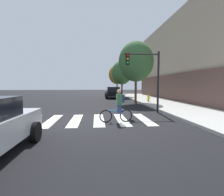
{
  "coord_description": "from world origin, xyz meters",
  "views": [
    {
      "loc": [
        0.95,
        -9.3,
        1.91
      ],
      "look_at": [
        1.85,
        0.48,
        1.17
      ],
      "focal_mm": 27.51,
      "sensor_mm": 36.0,
      "label": 1
    }
  ],
  "objects_px": {
    "street_tree_far": "(117,75)",
    "cyclist": "(118,106)",
    "traffic_light_near": "(147,71)",
    "street_tree_near": "(136,62)",
    "fire_hydrant": "(148,98)",
    "sedan_mid": "(113,92)",
    "street_tree_mid": "(122,73)"
  },
  "relations": [
    {
      "from": "cyclist",
      "to": "street_tree_near",
      "type": "bearing_deg",
      "value": 71.59
    },
    {
      "from": "sedan_mid",
      "to": "fire_hydrant",
      "type": "height_order",
      "value": "sedan_mid"
    },
    {
      "from": "cyclist",
      "to": "street_tree_far",
      "type": "relative_size",
      "value": 0.29
    },
    {
      "from": "cyclist",
      "to": "sedan_mid",
      "type": "bearing_deg",
      "value": 85.37
    },
    {
      "from": "street_tree_near",
      "to": "street_tree_mid",
      "type": "height_order",
      "value": "street_tree_near"
    },
    {
      "from": "traffic_light_near",
      "to": "street_tree_far",
      "type": "relative_size",
      "value": 0.71
    },
    {
      "from": "traffic_light_near",
      "to": "street_tree_far",
      "type": "distance_m",
      "value": 22.67
    },
    {
      "from": "fire_hydrant",
      "to": "traffic_light_near",
      "type": "bearing_deg",
      "value": -108.64
    },
    {
      "from": "fire_hydrant",
      "to": "street_tree_near",
      "type": "height_order",
      "value": "street_tree_near"
    },
    {
      "from": "street_tree_near",
      "to": "street_tree_mid",
      "type": "distance_m",
      "value": 8.97
    },
    {
      "from": "street_tree_near",
      "to": "street_tree_far",
      "type": "distance_m",
      "value": 16.55
    },
    {
      "from": "street_tree_near",
      "to": "street_tree_far",
      "type": "relative_size",
      "value": 1.08
    },
    {
      "from": "fire_hydrant",
      "to": "street_tree_far",
      "type": "bearing_deg",
      "value": 94.98
    },
    {
      "from": "fire_hydrant",
      "to": "street_tree_near",
      "type": "distance_m",
      "value": 4.08
    },
    {
      "from": "fire_hydrant",
      "to": "street_tree_near",
      "type": "bearing_deg",
      "value": -168.53
    },
    {
      "from": "sedan_mid",
      "to": "street_tree_mid",
      "type": "bearing_deg",
      "value": 45.52
    },
    {
      "from": "street_tree_mid",
      "to": "traffic_light_near",
      "type": "bearing_deg",
      "value": -92.18
    },
    {
      "from": "sedan_mid",
      "to": "traffic_light_near",
      "type": "relative_size",
      "value": 1.14
    },
    {
      "from": "cyclist",
      "to": "street_tree_mid",
      "type": "height_order",
      "value": "street_tree_mid"
    },
    {
      "from": "traffic_light_near",
      "to": "street_tree_near",
      "type": "height_order",
      "value": "street_tree_near"
    },
    {
      "from": "traffic_light_near",
      "to": "street_tree_near",
      "type": "distance_m",
      "value": 6.3
    },
    {
      "from": "street_tree_mid",
      "to": "sedan_mid",
      "type": "bearing_deg",
      "value": -134.48
    },
    {
      "from": "fire_hydrant",
      "to": "street_tree_far",
      "type": "distance_m",
      "value": 16.67
    },
    {
      "from": "sedan_mid",
      "to": "traffic_light_near",
      "type": "height_order",
      "value": "traffic_light_near"
    },
    {
      "from": "cyclist",
      "to": "street_tree_near",
      "type": "relative_size",
      "value": 0.27
    },
    {
      "from": "street_tree_far",
      "to": "cyclist",
      "type": "bearing_deg",
      "value": -96.82
    },
    {
      "from": "cyclist",
      "to": "street_tree_far",
      "type": "bearing_deg",
      "value": 83.18
    },
    {
      "from": "sedan_mid",
      "to": "fire_hydrant",
      "type": "bearing_deg",
      "value": -66.04
    },
    {
      "from": "cyclist",
      "to": "traffic_light_near",
      "type": "relative_size",
      "value": 0.41
    },
    {
      "from": "sedan_mid",
      "to": "cyclist",
      "type": "bearing_deg",
      "value": -94.63
    },
    {
      "from": "street_tree_near",
      "to": "street_tree_far",
      "type": "height_order",
      "value": "street_tree_near"
    },
    {
      "from": "sedan_mid",
      "to": "street_tree_near",
      "type": "height_order",
      "value": "street_tree_near"
    }
  ]
}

